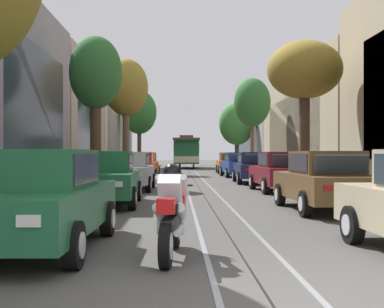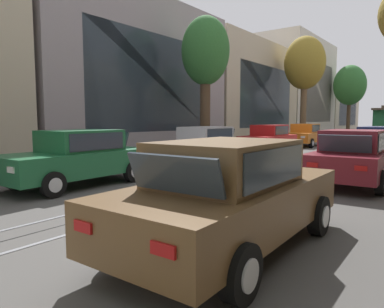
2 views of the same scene
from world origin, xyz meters
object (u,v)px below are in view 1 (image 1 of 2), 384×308
object	(u,v)px
street_tree_kerb_left_second	(96,76)
street_tree_kerb_left_mid	(126,89)
parked_car_blue_fifth_right	(238,165)
street_tree_kerb_right_mid	(252,103)
parked_car_silver_mid_left	(129,171)
parked_car_green_second_left	(105,178)
parked_car_brown_second_right	(325,181)
street_tree_kerb_right_second	(305,72)
parked_car_navy_fourth_right	(254,167)
parked_car_green_near_left	(38,199)
street_tree_kerb_left_fourth	(139,113)
parked_car_maroon_mid_right	(281,171)
motorcycle_with_rider	(171,213)
street_tree_kerb_right_fourth	(237,124)
parked_car_orange_sixth_right	(229,163)
cable_car_trolley	(187,152)
parked_car_red_fourth_left	(138,166)
parked_car_orange_fifth_left	(145,164)

from	to	relation	value
street_tree_kerb_left_second	street_tree_kerb_left_mid	distance (m)	14.27
parked_car_blue_fifth_right	street_tree_kerb_right_mid	bearing A→B (deg)	72.41
parked_car_silver_mid_left	street_tree_kerb_right_mid	world-z (taller)	street_tree_kerb_right_mid
parked_car_green_second_left	street_tree_kerb_left_mid	size ratio (longest dim) A/B	0.51
parked_car_brown_second_right	street_tree_kerb_right_second	distance (m)	10.50
parked_car_navy_fourth_right	street_tree_kerb_left_second	distance (m)	9.08
parked_car_green_near_left	street_tree_kerb_left_fourth	world-z (taller)	street_tree_kerb_left_fourth
parked_car_blue_fifth_right	street_tree_kerb_left_fourth	world-z (taller)	street_tree_kerb_left_fourth
parked_car_maroon_mid_right	motorcycle_with_rider	xyz separation A→B (m)	(-4.19, -12.40, -0.15)
parked_car_navy_fourth_right	parked_car_brown_second_right	bearing A→B (deg)	-90.18
parked_car_maroon_mid_right	street_tree_kerb_left_second	distance (m)	9.76
parked_car_silver_mid_left	parked_car_brown_second_right	size ratio (longest dim) A/B	1.00
parked_car_green_second_left	street_tree_kerb_right_second	xyz separation A→B (m)	(7.88, 7.72, 4.41)
parked_car_blue_fifth_right	street_tree_kerb_left_second	distance (m)	12.35
parked_car_green_second_left	parked_car_silver_mid_left	size ratio (longest dim) A/B	1.00
street_tree_kerb_left_fourth	street_tree_kerb_right_fourth	world-z (taller)	street_tree_kerb_left_fourth
parked_car_green_near_left	parked_car_blue_fifth_right	world-z (taller)	same
street_tree_kerb_right_fourth	street_tree_kerb_left_mid	bearing A→B (deg)	-125.70
street_tree_kerb_left_second	street_tree_kerb_left_mid	size ratio (longest dim) A/B	0.81
parked_car_orange_sixth_right	street_tree_kerb_right_mid	xyz separation A→B (m)	(1.67, -0.59, 4.54)
parked_car_navy_fourth_right	motorcycle_with_rider	xyz separation A→B (m)	(-4.02, -18.10, -0.15)
street_tree_kerb_right_fourth	cable_car_trolley	bearing A→B (deg)	-174.09
parked_car_brown_second_right	street_tree_kerb_right_second	bearing A→B (deg)	78.68
parked_car_blue_fifth_right	street_tree_kerb_left_fourth	distance (m)	23.48
parked_car_brown_second_right	street_tree_kerb_right_fourth	xyz separation A→B (m)	(2.29, 38.51, 3.75)
parked_car_green_second_left	parked_car_maroon_mid_right	world-z (taller)	same
parked_car_orange_sixth_right	street_tree_kerb_right_second	size ratio (longest dim) A/B	0.66
parked_car_navy_fourth_right	street_tree_kerb_left_mid	xyz separation A→B (m)	(-7.79, 12.25, 5.58)
parked_car_red_fourth_left	street_tree_kerb_right_second	distance (m)	10.30
street_tree_kerb_left_fourth	street_tree_kerb_right_mid	size ratio (longest dim) A/B	1.15
parked_car_green_near_left	parked_car_blue_fifth_right	distance (m)	24.84
parked_car_maroon_mid_right	parked_car_blue_fifth_right	world-z (taller)	same
parked_car_brown_second_right	cable_car_trolley	world-z (taller)	cable_car_trolley
parked_car_maroon_mid_right	street_tree_kerb_left_second	size ratio (longest dim) A/B	0.63
parked_car_green_near_left	street_tree_kerb_left_mid	distance (m)	30.23
parked_car_navy_fourth_right	street_tree_kerb_left_second	size ratio (longest dim) A/B	0.63
street_tree_kerb_left_fourth	parked_car_blue_fifth_right	bearing A→B (deg)	-69.64
cable_car_trolley	motorcycle_with_rider	distance (m)	43.80
street_tree_kerb_right_mid	parked_car_maroon_mid_right	bearing A→B (deg)	-94.99
street_tree_kerb_left_mid	cable_car_trolley	world-z (taller)	street_tree_kerb_left_mid
parked_car_blue_fifth_right	street_tree_kerb_left_second	xyz separation A→B (m)	(-7.72, -8.62, 4.32)
parked_car_brown_second_right	street_tree_kerb_left_fourth	world-z (taller)	street_tree_kerb_left_fourth
street_tree_kerb_left_mid	street_tree_kerb_left_fourth	xyz separation A→B (m)	(-0.21, 15.90, -0.50)
parked_car_blue_fifth_right	parked_car_navy_fourth_right	bearing A→B (deg)	-89.83
street_tree_kerb_left_fourth	street_tree_kerb_left_second	bearing A→B (deg)	-89.51
street_tree_kerb_right_second	parked_car_green_near_left	bearing A→B (deg)	-118.80
parked_car_navy_fourth_right	parked_car_orange_sixth_right	xyz separation A→B (m)	(0.07, 12.80, 0.00)
parked_car_silver_mid_left	street_tree_kerb_left_mid	xyz separation A→B (m)	(-1.88, 16.88, 5.58)
parked_car_brown_second_right	parked_car_maroon_mid_right	bearing A→B (deg)	88.15
parked_car_orange_fifth_left	street_tree_kerb_left_second	xyz separation A→B (m)	(-1.65, -9.90, 4.32)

